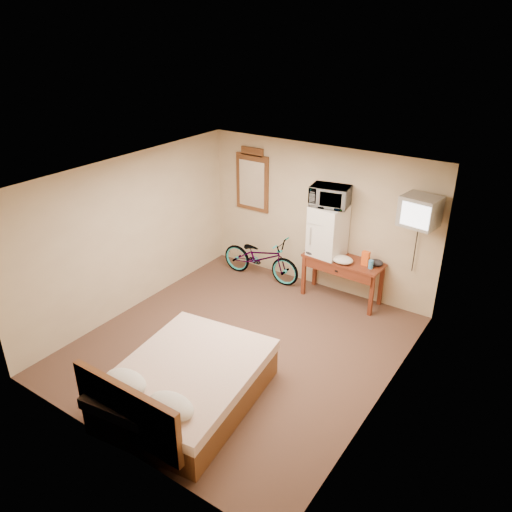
% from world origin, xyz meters
% --- Properties ---
extents(room, '(4.60, 4.64, 2.50)m').
position_xyz_m(room, '(-0.00, 0.00, 1.25)').
color(room, '#493124').
rests_on(room, ground).
extents(desk, '(1.34, 0.55, 0.75)m').
position_xyz_m(desk, '(0.63, 2.00, 0.63)').
color(desk, maroon).
rests_on(desk, floor).
extents(mini_fridge, '(0.57, 0.55, 0.85)m').
position_xyz_m(mini_fridge, '(0.31, 2.05, 1.17)').
color(mini_fridge, silver).
rests_on(mini_fridge, desk).
extents(microwave, '(0.67, 0.51, 0.33)m').
position_xyz_m(microwave, '(0.31, 2.05, 1.77)').
color(microwave, silver).
rests_on(microwave, mini_fridge).
extents(snack_bag, '(0.12, 0.07, 0.24)m').
position_xyz_m(snack_bag, '(1.01, 2.03, 0.87)').
color(snack_bag, '#EB5314').
rests_on(snack_bag, desk).
extents(blue_cup, '(0.08, 0.08, 0.14)m').
position_xyz_m(blue_cup, '(1.12, 1.97, 0.82)').
color(blue_cup, '#3988C5').
rests_on(blue_cup, desk).
extents(cloth_cream, '(0.35, 0.27, 0.11)m').
position_xyz_m(cloth_cream, '(0.67, 1.90, 0.80)').
color(cloth_cream, silver).
rests_on(cloth_cream, desk).
extents(cloth_dark_a, '(0.26, 0.20, 0.10)m').
position_xyz_m(cloth_dark_a, '(0.12, 1.91, 0.80)').
color(cloth_dark_a, black).
rests_on(cloth_dark_a, desk).
extents(cloth_dark_b, '(0.21, 0.18, 0.10)m').
position_xyz_m(cloth_dark_b, '(1.16, 2.12, 0.80)').
color(cloth_dark_b, black).
rests_on(cloth_dark_b, desk).
extents(crt_television, '(0.57, 0.62, 0.44)m').
position_xyz_m(crt_television, '(1.74, 2.02, 1.82)').
color(crt_television, black).
rests_on(crt_television, room).
extents(wall_mirror, '(0.68, 0.04, 1.15)m').
position_xyz_m(wall_mirror, '(-1.34, 2.27, 1.69)').
color(wall_mirror, brown).
rests_on(wall_mirror, room).
extents(bicycle, '(1.57, 0.60, 0.81)m').
position_xyz_m(bicycle, '(-0.92, 1.93, 0.41)').
color(bicycle, black).
rests_on(bicycle, floor).
extents(bed, '(1.78, 2.21, 0.90)m').
position_xyz_m(bed, '(0.16, -1.37, 0.29)').
color(bed, brown).
rests_on(bed, floor).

